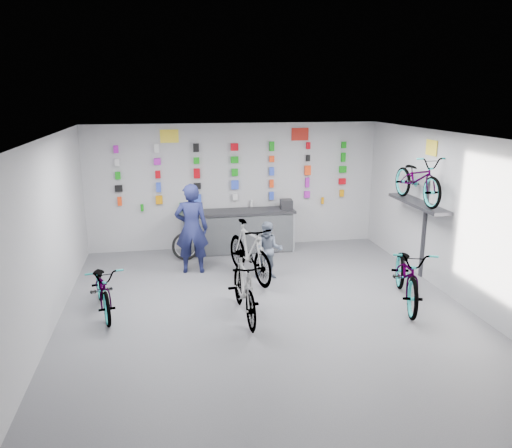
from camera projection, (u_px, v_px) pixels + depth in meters
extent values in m
plane|color=#505055|center=(268.00, 313.00, 8.60)|extent=(8.00, 8.00, 0.00)
plane|color=white|center=(269.00, 138.00, 7.83)|extent=(8.00, 8.00, 0.00)
plane|color=#B6B6B8|center=(235.00, 186.00, 12.02)|extent=(7.00, 0.00, 7.00)
plane|color=#B6B6B8|center=(360.00, 347.00, 4.41)|extent=(7.00, 0.00, 7.00)
plane|color=#B6B6B8|center=(44.00, 240.00, 7.61)|extent=(0.00, 8.00, 8.00)
plane|color=#B6B6B8|center=(462.00, 220.00, 8.82)|extent=(0.00, 8.00, 8.00)
cube|color=black|center=(238.00, 233.00, 11.86)|extent=(2.60, 0.60, 0.90)
cube|color=silver|center=(239.00, 235.00, 11.57)|extent=(2.60, 0.02, 0.90)
cube|color=silver|center=(183.00, 238.00, 11.34)|extent=(0.04, 0.04, 0.96)
cube|color=silver|center=(294.00, 233.00, 11.79)|extent=(0.04, 0.04, 0.96)
cube|color=black|center=(237.00, 212.00, 11.73)|extent=(2.70, 0.66, 0.06)
cube|color=#FF3E11|center=(120.00, 201.00, 11.55)|extent=(0.09, 0.06, 0.20)
cube|color=orange|center=(159.00, 200.00, 11.71)|extent=(0.16, 0.06, 0.20)
cube|color=blue|center=(198.00, 198.00, 11.86)|extent=(0.17, 0.06, 0.20)
cube|color=silver|center=(235.00, 197.00, 12.02)|extent=(0.11, 0.06, 0.15)
cube|color=blue|center=(271.00, 196.00, 12.17)|extent=(0.11, 0.06, 0.19)
cube|color=#A918AD|center=(307.00, 194.00, 12.33)|extent=(0.14, 0.06, 0.16)
cube|color=orange|center=(342.00, 193.00, 12.49)|extent=(0.10, 0.06, 0.17)
cube|color=black|center=(119.00, 188.00, 11.47)|extent=(0.17, 0.06, 0.15)
cube|color=blue|center=(159.00, 187.00, 11.63)|extent=(0.11, 0.06, 0.22)
cube|color=black|center=(197.00, 186.00, 11.79)|extent=(0.17, 0.06, 0.14)
cube|color=blue|center=(235.00, 185.00, 11.94)|extent=(0.17, 0.06, 0.21)
cube|color=#FF3E11|center=(272.00, 184.00, 12.10)|extent=(0.10, 0.06, 0.19)
cube|color=#A918AD|center=(307.00, 182.00, 12.25)|extent=(0.09, 0.06, 0.24)
cube|color=#BA040F|center=(342.00, 181.00, 12.41)|extent=(0.18, 0.06, 0.15)
cube|color=#118F12|center=(118.00, 176.00, 11.40)|extent=(0.11, 0.06, 0.17)
cube|color=#BA040F|center=(158.00, 174.00, 11.55)|extent=(0.12, 0.06, 0.17)
cube|color=#BA040F|center=(197.00, 173.00, 11.71)|extent=(0.14, 0.06, 0.23)
cube|color=#118F12|center=(235.00, 172.00, 11.87)|extent=(0.15, 0.06, 0.17)
cube|color=blue|center=(272.00, 171.00, 12.02)|extent=(0.11, 0.06, 0.20)
cube|color=#FF3E11|center=(308.00, 170.00, 12.18)|extent=(0.15, 0.06, 0.23)
cube|color=#118F12|center=(343.00, 169.00, 12.33)|extent=(0.18, 0.06, 0.16)
cube|color=silver|center=(117.00, 162.00, 11.32)|extent=(0.10, 0.06, 0.15)
cube|color=#A918AD|center=(157.00, 162.00, 11.48)|extent=(0.16, 0.06, 0.15)
cube|color=#118F12|center=(196.00, 161.00, 11.63)|extent=(0.13, 0.06, 0.15)
cube|color=#118F12|center=(235.00, 160.00, 11.79)|extent=(0.18, 0.06, 0.15)
cube|color=#FF3E11|center=(272.00, 159.00, 11.95)|extent=(0.12, 0.06, 0.15)
cube|color=black|center=(308.00, 158.00, 12.10)|extent=(0.10, 0.06, 0.16)
cube|color=#118F12|center=(343.00, 157.00, 12.26)|extent=(0.10, 0.06, 0.22)
cube|color=#A918AD|center=(116.00, 149.00, 11.24)|extent=(0.11, 0.06, 0.17)
cube|color=silver|center=(157.00, 148.00, 11.40)|extent=(0.11, 0.06, 0.19)
cube|color=black|center=(196.00, 148.00, 11.56)|extent=(0.13, 0.06, 0.19)
cube|color=#BA040F|center=(234.00, 147.00, 11.71)|extent=(0.17, 0.06, 0.17)
cube|color=#118F12|center=(272.00, 146.00, 11.87)|extent=(0.11, 0.06, 0.22)
cube|color=#BA040F|center=(308.00, 146.00, 12.03)|extent=(0.09, 0.06, 0.16)
cube|color=#118F12|center=(344.00, 145.00, 12.18)|extent=(0.11, 0.06, 0.15)
cylinder|color=#118F12|center=(142.00, 208.00, 11.66)|extent=(0.07, 0.07, 0.16)
cylinder|color=#118F12|center=(181.00, 206.00, 11.82)|extent=(0.07, 0.07, 0.16)
cylinder|color=silver|center=(252.00, 203.00, 12.11)|extent=(0.07, 0.07, 0.16)
cylinder|color=#FF3E11|center=(287.00, 202.00, 12.27)|extent=(0.07, 0.07, 0.16)
cylinder|color=orange|center=(323.00, 201.00, 12.42)|extent=(0.07, 0.07, 0.16)
cube|color=#333338|center=(418.00, 203.00, 9.92)|extent=(0.38, 1.90, 0.06)
cube|color=#333338|center=(424.00, 230.00, 10.09)|extent=(0.04, 0.10, 2.00)
cube|color=yellow|center=(169.00, 136.00, 11.43)|extent=(0.42, 0.02, 0.30)
cube|color=#B42218|center=(300.00, 134.00, 11.97)|extent=(0.42, 0.02, 0.30)
cube|color=yellow|center=(431.00, 148.00, 9.67)|extent=(0.02, 0.40, 0.30)
imported|color=gray|center=(103.00, 287.00, 8.53)|extent=(0.97, 1.82, 0.91)
imported|color=gray|center=(244.00, 287.00, 8.33)|extent=(0.57, 1.80, 1.07)
imported|color=gray|center=(408.00, 274.00, 8.91)|extent=(1.32, 2.21, 1.10)
imported|color=gray|center=(249.00, 251.00, 10.11)|extent=(1.05, 2.02, 1.17)
imported|color=gray|center=(418.00, 179.00, 9.78)|extent=(0.63, 1.80, 0.95)
imported|color=#161A44|center=(192.00, 229.00, 10.36)|extent=(0.74, 0.53, 1.90)
imported|color=slate|center=(269.00, 250.00, 10.10)|extent=(0.66, 0.56, 1.18)
torus|color=black|center=(186.00, 246.00, 11.32)|extent=(0.67, 0.35, 0.63)
torus|color=silver|center=(186.00, 246.00, 11.32)|extent=(0.54, 0.26, 0.51)
cube|color=black|center=(286.00, 204.00, 11.90)|extent=(0.30, 0.32, 0.22)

